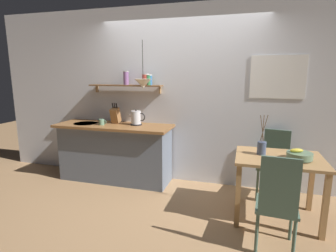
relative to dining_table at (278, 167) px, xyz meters
The scene contains 13 objects.
ground_plane 1.52m from the dining_table, behind, with size 14.00×14.00×0.00m, color #A87F56.
back_wall 1.62m from the dining_table, 142.97° to the left, with size 6.80×0.11×2.70m.
kitchen_counter 2.44m from the dining_table, 167.02° to the left, with size 1.83×0.63×0.91m.
wall_shelf 2.39m from the dining_table, 160.97° to the left, with size 1.20×0.20×0.34m.
dining_table is the anchor object (origin of this frame).
dining_chair_near 0.69m from the dining_table, 95.99° to the right, with size 0.41×0.45×0.99m.
dining_chair_far 0.62m from the dining_table, 87.91° to the left, with size 0.47×0.47×0.94m.
fruit_bowl 0.27m from the dining_table, 14.47° to the right, with size 0.27×0.27×0.13m.
twig_vase 0.29m from the dining_table, 167.98° to the left, with size 0.10×0.10×0.48m.
electric_kettle 2.13m from the dining_table, 163.39° to the left, with size 0.26×0.18×0.24m.
knife_block 2.50m from the dining_table, 165.12° to the left, with size 0.12×0.18×0.33m.
coffee_mug_by_sink 2.59m from the dining_table, 169.78° to the left, with size 0.13×0.09×0.09m.
pendant_lamp 2.14m from the dining_table, 164.51° to the left, with size 0.25×0.25×0.68m.
Camera 1 is at (0.96, -3.42, 1.71)m, focal length 28.80 mm.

